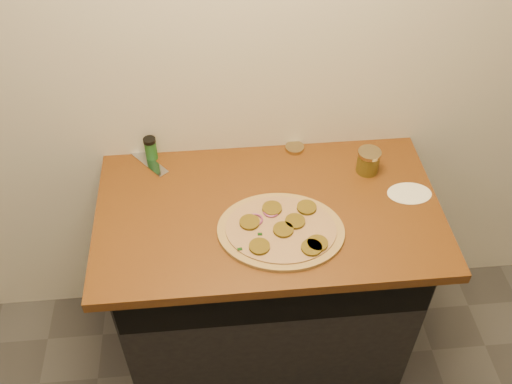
{
  "coord_description": "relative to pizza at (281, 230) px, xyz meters",
  "views": [
    {
      "loc": [
        -0.17,
        0.06,
        2.34
      ],
      "look_at": [
        -0.04,
        1.45,
        0.95
      ],
      "focal_mm": 40.0,
      "sensor_mm": 36.0,
      "label": 1
    }
  ],
  "objects": [
    {
      "name": "mason_jar_lid",
      "position": [
        0.1,
        0.42,
        -0.0
      ],
      "size": [
        0.07,
        0.07,
        0.02
      ],
      "primitive_type": "cylinder",
      "rotation": [
        0.0,
        0.0,
        -0.01
      ],
      "color": "tan",
      "rests_on": "countertop"
    },
    {
      "name": "spice_shaker",
      "position": [
        -0.44,
        0.42,
        0.04
      ],
      "size": [
        0.05,
        0.05,
        0.09
      ],
      "color": "#1D5B24",
      "rests_on": "countertop"
    },
    {
      "name": "cabinet",
      "position": [
        -0.03,
        0.15,
        -0.48
      ],
      "size": [
        1.1,
        0.6,
        0.86
      ],
      "primitive_type": "cube",
      "color": "black",
      "rests_on": "ground"
    },
    {
      "name": "salsa_jar",
      "position": [
        0.35,
        0.27,
        0.04
      ],
      "size": [
        0.08,
        0.08,
        0.09
      ],
      "color": "maroon",
      "rests_on": "countertop"
    },
    {
      "name": "pizza",
      "position": [
        0.0,
        0.0,
        0.0
      ],
      "size": [
        0.47,
        0.47,
        0.03
      ],
      "color": "tan",
      "rests_on": "countertop"
    },
    {
      "name": "countertop",
      "position": [
        -0.03,
        0.12,
        -0.03
      ],
      "size": [
        1.2,
        0.7,
        0.04
      ],
      "primitive_type": "cube",
      "color": "brown",
      "rests_on": "cabinet"
    },
    {
      "name": "chefs_knife",
      "position": [
        -0.51,
        0.46,
        -0.0
      ],
      "size": [
        0.23,
        0.27,
        0.02
      ],
      "color": "#B7BAC1",
      "rests_on": "countertop"
    },
    {
      "name": "flour_spill",
      "position": [
        0.48,
        0.14,
        -0.01
      ],
      "size": [
        0.16,
        0.16,
        0.0
      ],
      "primitive_type": "cylinder",
      "rotation": [
        0.0,
        0.0,
        -0.02
      ],
      "color": "white",
      "rests_on": "countertop"
    }
  ]
}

